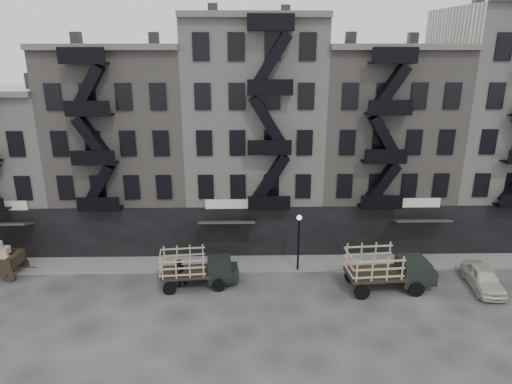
{
  "coord_description": "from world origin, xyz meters",
  "views": [
    {
      "loc": [
        -0.56,
        -26.29,
        15.56
      ],
      "look_at": [
        0.07,
        4.0,
        5.5
      ],
      "focal_mm": 32.0,
      "sensor_mm": 36.0,
      "label": 1
    }
  ],
  "objects_px": {
    "stake_truck_west": "(197,266)",
    "stake_truck_east": "(388,266)",
    "car_east": "(483,278)",
    "pedestrian_mid": "(179,273)"
  },
  "relations": [
    {
      "from": "stake_truck_west",
      "to": "car_east",
      "type": "bearing_deg",
      "value": -7.94
    },
    {
      "from": "stake_truck_east",
      "to": "pedestrian_mid",
      "type": "xyz_separation_m",
      "value": [
        -13.67,
        0.68,
        -0.68
      ]
    },
    {
      "from": "stake_truck_west",
      "to": "pedestrian_mid",
      "type": "relative_size",
      "value": 2.71
    },
    {
      "from": "car_east",
      "to": "stake_truck_west",
      "type": "bearing_deg",
      "value": -177.08
    },
    {
      "from": "stake_truck_east",
      "to": "pedestrian_mid",
      "type": "distance_m",
      "value": 13.71
    },
    {
      "from": "pedestrian_mid",
      "to": "stake_truck_west",
      "type": "bearing_deg",
      "value": 147.2
    },
    {
      "from": "stake_truck_east",
      "to": "car_east",
      "type": "xyz_separation_m",
      "value": [
        6.4,
        -0.01,
        -0.9
      ]
    },
    {
      "from": "stake_truck_east",
      "to": "car_east",
      "type": "height_order",
      "value": "stake_truck_east"
    },
    {
      "from": "stake_truck_west",
      "to": "stake_truck_east",
      "type": "height_order",
      "value": "stake_truck_east"
    },
    {
      "from": "car_east",
      "to": "pedestrian_mid",
      "type": "bearing_deg",
      "value": -176.82
    }
  ]
}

